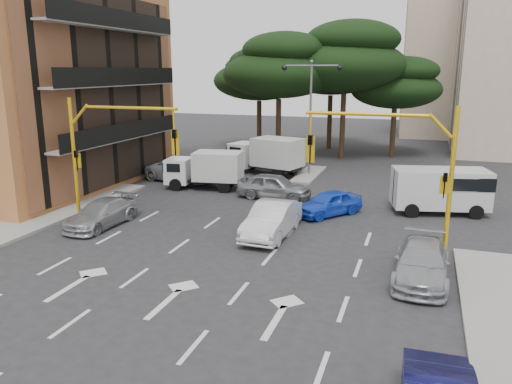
% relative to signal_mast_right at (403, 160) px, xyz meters
% --- Properties ---
extents(ground, '(120.00, 120.00, 0.00)m').
position_rel_signal_mast_right_xyz_m(ground, '(-6.80, -1.99, -3.88)').
color(ground, '#28282B').
rests_on(ground, ground).
extents(median_strip, '(1.40, 6.00, 0.15)m').
position_rel_signal_mast_right_xyz_m(median_strip, '(-6.80, 14.01, -3.81)').
color(median_strip, gray).
rests_on(median_strip, ground).
extents(apartment_orange, '(15.19, 16.15, 13.70)m').
position_rel_signal_mast_right_xyz_m(apartment_orange, '(-24.76, 6.01, 2.97)').
color(apartment_orange, '#B67339').
rests_on(apartment_orange, ground).
extents(apartment_beige_far, '(16.20, 12.15, 16.70)m').
position_rel_signal_mast_right_xyz_m(apartment_beige_far, '(6.15, 42.01, 4.47)').
color(apartment_beige_far, '#C7B095').
rests_on(apartment_beige_far, ground).
extents(pine_left_near, '(9.15, 9.15, 10.23)m').
position_rel_signal_mast_right_xyz_m(pine_left_near, '(-10.75, 19.96, 3.72)').
color(pine_left_near, '#382616').
rests_on(pine_left_near, ground).
extents(pine_center, '(9.98, 9.98, 11.16)m').
position_rel_signal_mast_right_xyz_m(pine_center, '(-5.75, 21.96, 4.41)').
color(pine_center, '#382616').
rests_on(pine_center, ground).
extents(pine_left_far, '(8.32, 8.32, 9.30)m').
position_rel_signal_mast_right_xyz_m(pine_left_far, '(-13.75, 23.96, 3.03)').
color(pine_left_far, '#382616').
rests_on(pine_left_far, ground).
extents(pine_right, '(7.49, 7.49, 8.37)m').
position_rel_signal_mast_right_xyz_m(pine_right, '(-1.75, 23.96, 2.33)').
color(pine_right, '#382616').
rests_on(pine_right, ground).
extents(pine_back, '(9.15, 9.15, 10.23)m').
position_rel_signal_mast_right_xyz_m(pine_back, '(-7.75, 26.96, 3.72)').
color(pine_back, '#382616').
rests_on(pine_back, ground).
extents(signal_mast_right, '(5.79, 0.37, 6.00)m').
position_rel_signal_mast_right_xyz_m(signal_mast_right, '(0.00, 0.00, 0.00)').
color(signal_mast_right, yellow).
rests_on(signal_mast_right, ground).
extents(signal_mast_left, '(5.79, 0.37, 6.00)m').
position_rel_signal_mast_right_xyz_m(signal_mast_left, '(-13.61, 0.00, 0.00)').
color(signal_mast_left, yellow).
rests_on(signal_mast_left, ground).
extents(street_lamp_center, '(4.16, 0.36, 7.77)m').
position_rel_signal_mast_right_xyz_m(street_lamp_center, '(-6.80, 14.01, 1.54)').
color(street_lamp_center, slate).
rests_on(street_lamp_center, median_strip).
extents(car_white_hatch, '(1.72, 4.62, 1.51)m').
position_rel_signal_mast_right_xyz_m(car_white_hatch, '(-5.49, 0.58, -3.13)').
color(car_white_hatch, silver).
rests_on(car_white_hatch, ground).
extents(car_blue_compact, '(3.47, 3.86, 1.27)m').
position_rel_signal_mast_right_xyz_m(car_blue_compact, '(-3.67, 4.66, -3.25)').
color(car_blue_compact, blue).
rests_on(car_blue_compact, ground).
extents(car_silver_wagon, '(1.92, 4.33, 1.24)m').
position_rel_signal_mast_right_xyz_m(car_silver_wagon, '(-13.62, -0.64, -3.27)').
color(car_silver_wagon, '#A5A7AD').
rests_on(car_silver_wagon, ground).
extents(car_silver_cross_a, '(5.37, 3.14, 1.40)m').
position_rel_signal_mast_right_xyz_m(car_silver_cross_a, '(-14.44, 9.51, -3.18)').
color(car_silver_cross_a, '#ABAEB3').
rests_on(car_silver_cross_a, ground).
extents(car_silver_cross_b, '(4.35, 1.86, 1.46)m').
position_rel_signal_mast_right_xyz_m(car_silver_cross_b, '(-7.28, 7.03, -3.15)').
color(car_silver_cross_b, gray).
rests_on(car_silver_cross_b, ground).
extents(car_silver_parked, '(1.95, 4.56, 1.31)m').
position_rel_signal_mast_right_xyz_m(car_silver_parked, '(0.95, -2.34, -3.23)').
color(car_silver_parked, '#A5A7AD').
rests_on(car_silver_parked, ground).
extents(van_white, '(5.09, 3.18, 2.36)m').
position_rel_signal_mast_right_xyz_m(van_white, '(1.70, 6.93, -2.70)').
color(van_white, silver).
rests_on(van_white, ground).
extents(box_truck_a, '(5.04, 2.69, 2.36)m').
position_rel_signal_mast_right_xyz_m(box_truck_a, '(-12.11, 8.01, -2.70)').
color(box_truck_a, white).
rests_on(box_truck_a, ground).
extents(box_truck_b, '(5.79, 3.59, 2.65)m').
position_rel_signal_mast_right_xyz_m(box_truck_b, '(-9.84, 13.51, -2.56)').
color(box_truck_b, silver).
rests_on(box_truck_b, ground).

